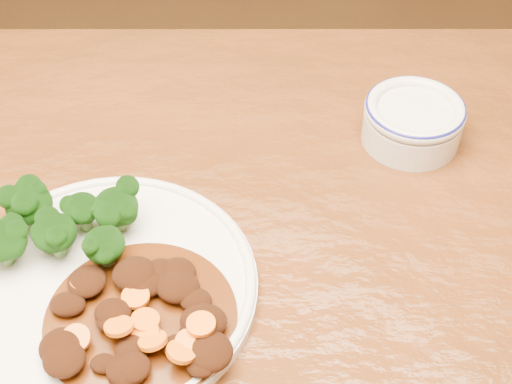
{
  "coord_description": "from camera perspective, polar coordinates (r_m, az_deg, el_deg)",
  "views": [
    {
      "loc": [
        0.14,
        -0.42,
        1.32
      ],
      "look_at": [
        0.09,
        0.11,
        0.77
      ],
      "focal_mm": 50.0,
      "sensor_mm": 36.0,
      "label": 1
    }
  ],
  "objects": [
    {
      "name": "mince_stew",
      "position": [
        0.67,
        -9.14,
        -9.8
      ],
      "size": [
        0.18,
        0.18,
        0.03
      ],
      "color": "#4C2108",
      "rests_on": "dinner_plate"
    },
    {
      "name": "dip_bowl",
      "position": [
        0.86,
        12.45,
        5.66
      ],
      "size": [
        0.12,
        0.12,
        0.05
      ],
      "rotation": [
        0.0,
        0.0,
        0.35
      ],
      "color": "beige",
      "rests_on": "dining_table"
    },
    {
      "name": "dining_table",
      "position": [
        0.79,
        -7.36,
        -10.5
      ],
      "size": [
        1.58,
        1.04,
        0.75
      ],
      "rotation": [
        0.0,
        0.0,
        0.09
      ],
      "color": "#602B10",
      "rests_on": "ground"
    },
    {
      "name": "dinner_plate",
      "position": [
        0.71,
        -11.93,
        -7.41
      ],
      "size": [
        0.3,
        0.3,
        0.02
      ],
      "rotation": [
        0.0,
        0.0,
        0.37
      ],
      "color": "silver",
      "rests_on": "dining_table"
    },
    {
      "name": "broccoli_florets",
      "position": [
        0.73,
        -15.46,
        -2.38
      ],
      "size": [
        0.15,
        0.1,
        0.05
      ],
      "color": "#5B8946",
      "rests_on": "dinner_plate"
    }
  ]
}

